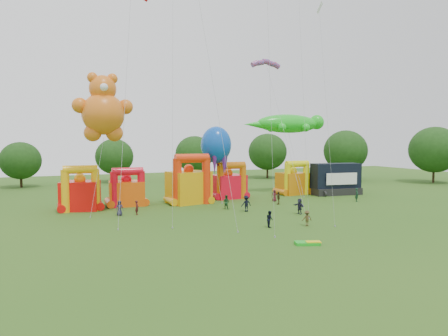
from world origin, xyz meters
name	(u,v)px	position (x,y,z in m)	size (l,w,h in m)	color
ground	(321,251)	(0.00, 0.00, 0.00)	(160.00, 160.00, 0.00)	#2D5818
tree_ring	(305,171)	(-1.21, 0.63, 6.26)	(126.31, 128.44, 12.07)	#352314
bouncy_castle_0	(80,193)	(-16.62, 26.59, 2.18)	(5.18, 4.54, 5.67)	red
bouncy_castle_1	(127,191)	(-10.76, 27.90, 1.98)	(4.70, 3.87, 5.15)	#EB520C
bouncy_castle_2	(189,184)	(-2.46, 26.69, 2.60)	(6.10, 5.35, 6.87)	orange
bouncy_castle_3	(229,184)	(4.46, 29.07, 2.12)	(5.12, 4.35, 5.53)	red
bouncy_castle_4	(293,181)	(15.77, 29.15, 2.10)	(4.93, 4.20, 5.46)	orange
stage_trailer	(336,179)	(21.87, 26.25, 2.43)	(8.08, 3.76, 5.05)	black
teddy_bear_kite	(102,121)	(-14.20, 22.75, 10.86)	(6.87, 4.88, 16.56)	orange
gecko_kite	(291,136)	(16.22, 30.87, 9.38)	(15.01, 8.88, 13.11)	#1CC51F
octopus_kite	(216,149)	(1.65, 27.04, 7.48)	(4.33, 4.72, 10.74)	#0C48B5
parafoil_kites	(161,100)	(-8.43, 17.60, 13.07)	(22.99, 16.56, 28.27)	#EB0B3D
diamond_kites	(262,82)	(0.98, 12.05, 14.78)	(17.94, 13.64, 35.91)	red
folded_kite_bundle	(308,243)	(0.13, 1.98, 0.14)	(2.22, 1.60, 0.31)	green
spectator_0	(120,208)	(-12.65, 20.98, 0.88)	(0.86, 0.56, 1.76)	#24233B
spectator_1	(137,208)	(-10.68, 20.82, 0.84)	(0.61, 0.40, 1.68)	#4D1619
spectator_2	(226,202)	(0.45, 20.45, 0.89)	(0.87, 0.68, 1.79)	#1C4622
spectator_3	(246,204)	(2.00, 17.85, 0.99)	(1.28, 0.73, 1.98)	black
spectator_4	(278,198)	(8.45, 21.22, 0.87)	(1.02, 0.42, 1.74)	#41341A
spectator_5	(299,206)	(7.12, 14.02, 0.93)	(1.72, 0.55, 1.85)	#25243C
spectator_6	(274,196)	(9.17, 23.60, 0.83)	(0.81, 0.53, 1.67)	#4C151B
spectator_7	(357,195)	(19.94, 19.09, 0.98)	(0.72, 0.47, 1.97)	#163725
spectator_8	(270,219)	(0.41, 9.04, 0.83)	(0.81, 0.63, 1.67)	black
spectator_9	(307,218)	(4.17, 8.13, 0.79)	(1.03, 0.59, 1.59)	#46391C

